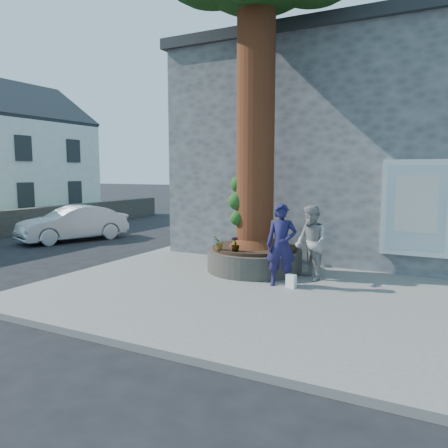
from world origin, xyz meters
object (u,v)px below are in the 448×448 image
at_px(planter, 254,258).
at_px(woman, 311,243).
at_px(car_silver, 73,224).
at_px(man, 281,245).

relative_size(planter, woman, 1.38).
bearing_deg(car_silver, woman, 9.17).
relative_size(planter, car_silver, 0.60).
bearing_deg(car_silver, man, 3.98).
distance_m(planter, car_silver, 8.21).
height_order(man, car_silver, man).
xyz_separation_m(woman, car_silver, (-9.48, 2.11, -0.32)).
bearing_deg(car_silver, planter, 8.73).
bearing_deg(woman, man, -72.94).
bearing_deg(woman, planter, -145.65).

